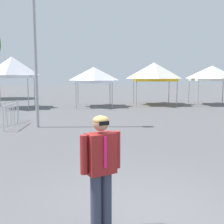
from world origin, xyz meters
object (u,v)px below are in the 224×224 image
object	(u,v)px
light_pole_opposite_side	(34,14)
crowd_barrier_near_person	(11,111)
canopy_tent_far_left	(12,67)
canopy_tent_far_right	(212,73)
person_foreground	(101,166)
crowd_barrier_by_lift	(5,109)
canopy_tent_behind_center	(154,72)
canopy_tent_center	(94,75)

from	to	relation	value
light_pole_opposite_side	crowd_barrier_near_person	bearing A→B (deg)	179.85
canopy_tent_far_left	canopy_tent_far_right	xyz separation A→B (m)	(15.30, 1.66, -0.40)
canopy_tent_far_left	canopy_tent_far_right	distance (m)	15.40
person_foreground	crowd_barrier_by_lift	size ratio (longest dim) A/B	0.89
canopy_tent_behind_center	crowd_barrier_near_person	size ratio (longest dim) A/B	1.62
canopy_tent_far_left	canopy_tent_center	size ratio (longest dim) A/B	1.24
canopy_tent_far_left	crowd_barrier_near_person	distance (m)	8.39
canopy_tent_behind_center	crowd_barrier_by_lift	xyz separation A→B (m)	(-8.91, -8.76, -1.91)
light_pole_opposite_side	crowd_barrier_near_person	distance (m)	4.41
canopy_tent_far_right	crowd_barrier_by_lift	distance (m)	16.05
person_foreground	crowd_barrier_by_lift	xyz separation A→B (m)	(-4.73, 9.60, -0.28)
person_foreground	light_pole_opposite_side	distance (m)	9.95
person_foreground	crowd_barrier_by_lift	bearing A→B (deg)	116.25
canopy_tent_behind_center	canopy_tent_far_left	bearing A→B (deg)	-169.53
canopy_tent_center	crowd_barrier_near_person	size ratio (longest dim) A/B	1.43
person_foreground	crowd_barrier_near_person	distance (m)	9.59
canopy_tent_far_right	crowd_barrier_by_lift	xyz separation A→B (m)	(-13.53, -8.45, -1.79)
crowd_barrier_by_lift	canopy_tent_behind_center	bearing A→B (deg)	44.52
canopy_tent_far_left	crowd_barrier_by_lift	distance (m)	7.35
canopy_tent_far_left	person_foreground	bearing A→B (deg)	-68.34
canopy_tent_behind_center	light_pole_opposite_side	world-z (taller)	light_pole_opposite_side
light_pole_opposite_side	crowd_barrier_by_lift	world-z (taller)	light_pole_opposite_side
crowd_barrier_near_person	crowd_barrier_by_lift	xyz separation A→B (m)	(-0.56, 0.96, 0.00)
canopy_tent_center	light_pole_opposite_side	bearing A→B (deg)	-105.20
canopy_tent_far_left	crowd_barrier_by_lift	size ratio (longest dim) A/B	1.86
canopy_tent_center	canopy_tent_behind_center	world-z (taller)	canopy_tent_behind_center
canopy_tent_behind_center	person_foreground	distance (m)	18.90
canopy_tent_center	canopy_tent_far_right	size ratio (longest dim) A/B	0.93
person_foreground	crowd_barrier_near_person	bearing A→B (deg)	115.76
canopy_tent_far_left	light_pole_opposite_side	xyz separation A→B (m)	(3.55, -7.75, 2.05)
canopy_tent_far_left	canopy_tent_behind_center	bearing A→B (deg)	10.47
light_pole_opposite_side	crowd_barrier_near_person	xyz separation A→B (m)	(-1.21, 0.00, -4.25)
canopy_tent_center	light_pole_opposite_side	xyz separation A→B (m)	(-2.32, -8.54, 2.60)
person_foreground	crowd_barrier_by_lift	distance (m)	10.70
canopy_tent_far_left	canopy_tent_center	bearing A→B (deg)	7.63
canopy_tent_far_right	crowd_barrier_near_person	size ratio (longest dim) A/B	1.54
canopy_tent_center	canopy_tent_far_right	world-z (taller)	canopy_tent_far_right
canopy_tent_far_left	crowd_barrier_by_lift	world-z (taller)	canopy_tent_far_left
crowd_barrier_near_person	canopy_tent_behind_center	bearing A→B (deg)	49.36
canopy_tent_far_left	light_pole_opposite_side	bearing A→B (deg)	-65.41
canopy_tent_far_left	crowd_barrier_by_lift	bearing A→B (deg)	-75.36
canopy_tent_behind_center	canopy_tent_center	bearing A→B (deg)	-166.13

